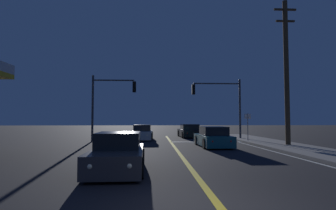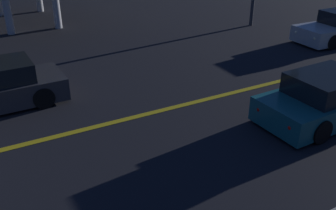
{
  "view_description": "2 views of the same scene",
  "coord_description": "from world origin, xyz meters",
  "px_view_note": "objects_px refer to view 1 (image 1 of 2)",
  "views": [
    {
      "loc": [
        -1.36,
        -4.98,
        1.8
      ],
      "look_at": [
        -0.25,
        16.02,
        2.94
      ],
      "focal_mm": 28.78,
      "sensor_mm": 36.0,
      "label": 1
    },
    {
      "loc": [
        8.72,
        4.34,
        5.09
      ],
      "look_at": [
        0.9,
        8.6,
        0.64
      ],
      "focal_mm": 40.18,
      "sensor_mm": 36.0,
      "label": 2
    }
  ],
  "objects_px": {
    "car_far_approaching_charcoal": "(118,154)",
    "car_mid_block_black": "(189,131)",
    "traffic_signal_near_right": "(222,99)",
    "car_lead_oncoming_teal": "(213,138)",
    "car_following_oncoming_silver": "(142,133)",
    "street_sign_corner": "(248,123)",
    "traffic_signal_far_left": "(109,97)",
    "utility_pole_right": "(286,71)"
  },
  "relations": [
    {
      "from": "car_far_approaching_charcoal",
      "to": "car_mid_block_black",
      "type": "distance_m",
      "value": 18.64
    },
    {
      "from": "traffic_signal_near_right",
      "to": "car_mid_block_black",
      "type": "bearing_deg",
      "value": -55.94
    },
    {
      "from": "car_far_approaching_charcoal",
      "to": "car_lead_oncoming_teal",
      "type": "bearing_deg",
      "value": -123.95
    },
    {
      "from": "car_following_oncoming_silver",
      "to": "car_mid_block_black",
      "type": "relative_size",
      "value": 0.94
    },
    {
      "from": "traffic_signal_near_right",
      "to": "street_sign_corner",
      "type": "height_order",
      "value": "traffic_signal_near_right"
    },
    {
      "from": "traffic_signal_far_left",
      "to": "street_sign_corner",
      "type": "bearing_deg",
      "value": -7.1
    },
    {
      "from": "car_mid_block_black",
      "to": "car_following_oncoming_silver",
      "type": "bearing_deg",
      "value": -147.64
    },
    {
      "from": "car_lead_oncoming_teal",
      "to": "traffic_signal_near_right",
      "type": "height_order",
      "value": "traffic_signal_near_right"
    },
    {
      "from": "car_mid_block_black",
      "to": "traffic_signal_far_left",
      "type": "distance_m",
      "value": 9.48
    },
    {
      "from": "car_lead_oncoming_teal",
      "to": "utility_pole_right",
      "type": "relative_size",
      "value": 0.45
    },
    {
      "from": "traffic_signal_near_right",
      "to": "street_sign_corner",
      "type": "distance_m",
      "value": 3.77
    },
    {
      "from": "traffic_signal_far_left",
      "to": "utility_pole_right",
      "type": "xyz_separation_m",
      "value": [
        12.64,
        -5.08,
        1.44
      ]
    },
    {
      "from": "car_following_oncoming_silver",
      "to": "car_mid_block_black",
      "type": "distance_m",
      "value": 5.68
    },
    {
      "from": "car_lead_oncoming_teal",
      "to": "car_mid_block_black",
      "type": "bearing_deg",
      "value": 90.19
    },
    {
      "from": "car_mid_block_black",
      "to": "utility_pole_right",
      "type": "bearing_deg",
      "value": -64.93
    },
    {
      "from": "car_far_approaching_charcoal",
      "to": "traffic_signal_near_right",
      "type": "xyz_separation_m",
      "value": [
        7.39,
        14.3,
        3.11
      ]
    },
    {
      "from": "car_far_approaching_charcoal",
      "to": "traffic_signal_far_left",
      "type": "relative_size",
      "value": 0.77
    },
    {
      "from": "car_lead_oncoming_teal",
      "to": "traffic_signal_far_left",
      "type": "bearing_deg",
      "value": 146.88
    },
    {
      "from": "car_mid_block_black",
      "to": "street_sign_corner",
      "type": "distance_m",
      "value": 7.6
    },
    {
      "from": "car_following_oncoming_silver",
      "to": "street_sign_corner",
      "type": "xyz_separation_m",
      "value": [
        8.52,
        -3.25,
        0.98
      ]
    },
    {
      "from": "traffic_signal_near_right",
      "to": "utility_pole_right",
      "type": "height_order",
      "value": "utility_pole_right"
    },
    {
      "from": "car_mid_block_black",
      "to": "traffic_signal_far_left",
      "type": "height_order",
      "value": "traffic_signal_far_left"
    },
    {
      "from": "traffic_signal_far_left",
      "to": "street_sign_corner",
      "type": "relative_size",
      "value": 2.37
    },
    {
      "from": "traffic_signal_near_right",
      "to": "traffic_signal_far_left",
      "type": "height_order",
      "value": "traffic_signal_far_left"
    },
    {
      "from": "car_following_oncoming_silver",
      "to": "utility_pole_right",
      "type": "xyz_separation_m",
      "value": [
        9.92,
        -6.94,
        4.51
      ]
    },
    {
      "from": "car_mid_block_black",
      "to": "traffic_signal_near_right",
      "type": "distance_m",
      "value": 5.42
    },
    {
      "from": "traffic_signal_near_right",
      "to": "traffic_signal_far_left",
      "type": "relative_size",
      "value": 1.0
    },
    {
      "from": "car_far_approaching_charcoal",
      "to": "traffic_signal_far_left",
      "type": "distance_m",
      "value": 13.49
    },
    {
      "from": "street_sign_corner",
      "to": "car_lead_oncoming_teal",
      "type": "bearing_deg",
      "value": -136.83
    },
    {
      "from": "traffic_signal_near_right",
      "to": "car_following_oncoming_silver",
      "type": "bearing_deg",
      "value": -3.62
    },
    {
      "from": "traffic_signal_far_left",
      "to": "utility_pole_right",
      "type": "distance_m",
      "value": 13.7
    },
    {
      "from": "car_following_oncoming_silver",
      "to": "street_sign_corner",
      "type": "bearing_deg",
      "value": 160.16
    },
    {
      "from": "car_mid_block_black",
      "to": "street_sign_corner",
      "type": "relative_size",
      "value": 2.05
    },
    {
      "from": "utility_pole_right",
      "to": "street_sign_corner",
      "type": "distance_m",
      "value": 5.29
    },
    {
      "from": "traffic_signal_near_right",
      "to": "utility_pole_right",
      "type": "relative_size",
      "value": 0.55
    },
    {
      "from": "utility_pole_right",
      "to": "traffic_signal_near_right",
      "type": "bearing_deg",
      "value": 113.02
    },
    {
      "from": "street_sign_corner",
      "to": "car_mid_block_black",
      "type": "bearing_deg",
      "value": 120.66
    },
    {
      "from": "car_lead_oncoming_teal",
      "to": "utility_pole_right",
      "type": "height_order",
      "value": "utility_pole_right"
    },
    {
      "from": "utility_pole_right",
      "to": "car_lead_oncoming_teal",
      "type": "bearing_deg",
      "value": 175.95
    },
    {
      "from": "car_following_oncoming_silver",
      "to": "traffic_signal_far_left",
      "type": "relative_size",
      "value": 0.81
    },
    {
      "from": "car_lead_oncoming_teal",
      "to": "car_far_approaching_charcoal",
      "type": "distance_m",
      "value": 9.68
    },
    {
      "from": "car_lead_oncoming_teal",
      "to": "car_mid_block_black",
      "type": "xyz_separation_m",
      "value": [
        -0.29,
        9.81,
        0.0
      ]
    }
  ]
}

